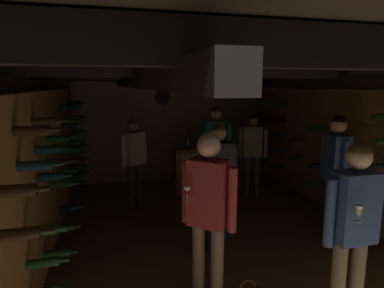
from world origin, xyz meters
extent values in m
plane|color=#8C7051|center=(0.00, 0.00, 0.00)|extent=(8.40, 8.40, 0.00)
cube|color=tan|center=(0.00, 3.23, 1.18)|extent=(4.72, 0.06, 2.35)
cube|color=tan|center=(-2.33, 0.00, 1.18)|extent=(0.06, 6.40, 2.35)
cube|color=tan|center=(2.33, 0.00, 1.18)|extent=(0.06, 6.40, 2.35)
cube|color=black|center=(0.00, 0.00, 2.38)|extent=(4.72, 6.52, 0.06)
cube|color=black|center=(0.00, -0.93, 2.26)|extent=(4.60, 0.14, 0.16)
cube|color=black|center=(0.00, 0.93, 2.26)|extent=(4.60, 0.14, 0.16)
cube|color=black|center=(0.00, 2.80, 2.26)|extent=(4.60, 0.14, 0.16)
cube|color=black|center=(-1.03, 0.00, 2.15)|extent=(0.12, 6.40, 0.12)
cube|color=black|center=(1.03, 0.00, 2.15)|extent=(0.12, 6.40, 0.12)
cylinder|color=white|center=(-0.13, 3.19, 1.84)|extent=(0.32, 0.02, 0.32)
cylinder|color=#2D2314|center=(-0.13, 3.17, 1.84)|extent=(0.35, 0.01, 0.35)
cube|color=black|center=(-0.13, 3.17, 1.84)|extent=(0.11, 0.01, 0.02)
cube|color=black|center=(-0.13, 3.17, 1.84)|extent=(0.17, 0.01, 0.04)
cube|color=olive|center=(-2.14, 0.15, 1.15)|extent=(0.32, 5.50, 1.80)
cylinder|color=#194723|center=(-1.88, -0.76, 0.51)|extent=(0.28, 0.07, 0.07)
cylinder|color=#194723|center=(-1.70, -0.76, 0.51)|extent=(0.07, 0.03, 0.03)
cylinder|color=#194723|center=(-1.88, -0.17, 0.51)|extent=(0.28, 0.07, 0.07)
cylinder|color=#194723|center=(-1.70, -0.17, 0.51)|extent=(0.07, 0.03, 0.03)
cylinder|color=#0F2838|center=(-1.88, 0.46, 0.51)|extent=(0.28, 0.07, 0.07)
cylinder|color=#0F2838|center=(-1.70, 0.46, 0.51)|extent=(0.07, 0.03, 0.03)
cylinder|color=#0F2838|center=(-1.88, 1.67, 0.51)|extent=(0.28, 0.07, 0.07)
cylinder|color=#0F2838|center=(-1.70, 1.67, 0.51)|extent=(0.07, 0.03, 0.03)
cylinder|color=#143819|center=(-1.88, 2.30, 0.51)|extent=(0.28, 0.07, 0.07)
cylinder|color=#143819|center=(-1.70, 2.30, 0.51)|extent=(0.07, 0.03, 0.03)
cylinder|color=#194723|center=(-1.88, -1.39, 0.76)|extent=(0.28, 0.07, 0.07)
cylinder|color=#194723|center=(-1.70, -1.39, 0.76)|extent=(0.07, 0.03, 0.03)
cylinder|color=#194723|center=(-1.88, -0.78, 0.76)|extent=(0.28, 0.07, 0.07)
cylinder|color=#194723|center=(-1.70, -0.78, 0.76)|extent=(0.07, 0.03, 0.03)
cylinder|color=#143819|center=(-1.88, 1.07, 0.76)|extent=(0.28, 0.07, 0.07)
cylinder|color=#143819|center=(-1.70, 1.07, 0.76)|extent=(0.07, 0.03, 0.03)
cylinder|color=#194723|center=(-1.88, 1.69, 0.76)|extent=(0.28, 0.07, 0.07)
cylinder|color=#194723|center=(-1.70, 1.69, 0.76)|extent=(0.07, 0.03, 0.03)
cylinder|color=#0F2838|center=(-1.88, 2.30, 0.76)|extent=(0.28, 0.07, 0.07)
cylinder|color=#0F2838|center=(-1.70, 2.30, 0.76)|extent=(0.07, 0.03, 0.03)
cylinder|color=#194723|center=(-1.88, -1.37, 1.02)|extent=(0.28, 0.07, 0.07)
cylinder|color=#194723|center=(-1.70, -1.37, 1.02)|extent=(0.07, 0.03, 0.03)
cylinder|color=#194723|center=(-1.88, -0.16, 1.02)|extent=(0.28, 0.07, 0.07)
cylinder|color=#194723|center=(-1.70, -0.16, 1.02)|extent=(0.07, 0.03, 0.03)
cylinder|color=#143819|center=(-1.88, 0.44, 1.02)|extent=(0.28, 0.07, 0.07)
cylinder|color=#143819|center=(-1.70, 0.44, 1.02)|extent=(0.07, 0.03, 0.03)
cylinder|color=black|center=(-1.88, 1.05, 1.02)|extent=(0.28, 0.07, 0.07)
cylinder|color=black|center=(-1.70, 1.05, 1.02)|extent=(0.07, 0.03, 0.03)
cylinder|color=black|center=(-1.88, 1.67, 1.02)|extent=(0.28, 0.07, 0.07)
cylinder|color=black|center=(-1.70, 1.67, 1.02)|extent=(0.07, 0.03, 0.03)
cylinder|color=#143819|center=(-1.88, 2.29, 1.02)|extent=(0.28, 0.07, 0.07)
cylinder|color=#143819|center=(-1.70, 2.29, 1.02)|extent=(0.07, 0.03, 0.03)
cylinder|color=black|center=(-1.88, -1.98, 1.28)|extent=(0.28, 0.07, 0.07)
cylinder|color=black|center=(-1.70, -1.98, 1.28)|extent=(0.07, 0.03, 0.03)
cylinder|color=#0F2838|center=(-1.88, -0.75, 1.28)|extent=(0.28, 0.07, 0.07)
cylinder|color=#0F2838|center=(-1.70, -0.75, 1.28)|extent=(0.07, 0.03, 0.03)
cylinder|color=black|center=(-1.88, -0.15, 1.28)|extent=(0.28, 0.07, 0.07)
cylinder|color=black|center=(-1.70, -0.15, 1.28)|extent=(0.07, 0.03, 0.03)
cylinder|color=#143819|center=(-1.88, 0.47, 1.28)|extent=(0.28, 0.07, 0.07)
cylinder|color=#143819|center=(-1.70, 0.47, 1.28)|extent=(0.07, 0.03, 0.03)
cylinder|color=#194723|center=(-1.88, 1.07, 1.28)|extent=(0.28, 0.07, 0.07)
cylinder|color=#194723|center=(-1.70, 1.07, 1.28)|extent=(0.07, 0.03, 0.03)
cylinder|color=#194723|center=(-1.88, 1.67, 1.28)|extent=(0.28, 0.07, 0.07)
cylinder|color=#194723|center=(-1.70, 1.67, 1.28)|extent=(0.07, 0.03, 0.03)
cylinder|color=#194723|center=(-1.88, 2.28, 1.28)|extent=(0.28, 0.07, 0.07)
cylinder|color=#194723|center=(-1.70, 2.28, 1.28)|extent=(0.07, 0.03, 0.03)
cylinder|color=black|center=(-1.88, -1.98, 1.54)|extent=(0.28, 0.07, 0.07)
cylinder|color=black|center=(-1.70, -1.98, 1.54)|extent=(0.07, 0.03, 0.03)
cylinder|color=#0F2838|center=(-1.88, -1.38, 1.54)|extent=(0.28, 0.07, 0.07)
cylinder|color=#0F2838|center=(-1.70, -1.38, 1.54)|extent=(0.07, 0.03, 0.03)
cylinder|color=#0F2838|center=(-1.88, -0.77, 1.54)|extent=(0.28, 0.07, 0.07)
cylinder|color=#0F2838|center=(-1.70, -0.77, 1.54)|extent=(0.07, 0.03, 0.03)
cylinder|color=#143819|center=(-1.88, -0.15, 1.54)|extent=(0.28, 0.07, 0.07)
cylinder|color=#143819|center=(-1.70, -0.15, 1.54)|extent=(0.07, 0.03, 0.03)
cylinder|color=#0F2838|center=(-1.88, 1.07, 1.54)|extent=(0.28, 0.07, 0.07)
cylinder|color=#0F2838|center=(-1.70, 1.07, 1.54)|extent=(0.07, 0.03, 0.03)
cylinder|color=#143819|center=(-1.88, 1.67, 1.54)|extent=(0.28, 0.07, 0.07)
cylinder|color=#143819|center=(-1.70, 1.67, 1.54)|extent=(0.07, 0.03, 0.03)
cylinder|color=#143819|center=(-1.88, 2.29, 1.54)|extent=(0.28, 0.07, 0.07)
cylinder|color=#143819|center=(-1.70, 2.29, 1.54)|extent=(0.07, 0.03, 0.03)
cylinder|color=black|center=(-1.88, -1.39, 1.79)|extent=(0.28, 0.07, 0.07)
cylinder|color=black|center=(-1.70, -1.39, 1.79)|extent=(0.07, 0.03, 0.03)
cylinder|color=black|center=(-1.88, -0.77, 1.79)|extent=(0.28, 0.07, 0.07)
cylinder|color=black|center=(-1.70, -0.77, 1.79)|extent=(0.07, 0.03, 0.03)
cylinder|color=#0F2838|center=(-1.88, 1.08, 1.79)|extent=(0.28, 0.07, 0.07)
cylinder|color=#0F2838|center=(-1.70, 1.08, 1.79)|extent=(0.07, 0.03, 0.03)
cylinder|color=#0F2838|center=(-1.88, 2.29, 1.79)|extent=(0.28, 0.07, 0.07)
cylinder|color=#0F2838|center=(-1.70, 2.29, 1.79)|extent=(0.07, 0.03, 0.03)
cube|color=olive|center=(-1.99, 0.15, 0.38)|extent=(0.02, 5.50, 0.02)
cube|color=olive|center=(-1.99, 0.15, 0.64)|extent=(0.02, 5.50, 0.02)
cube|color=olive|center=(-1.99, 0.15, 0.89)|extent=(0.02, 5.50, 0.02)
cube|color=olive|center=(-1.99, 0.15, 1.15)|extent=(0.02, 5.50, 0.02)
cube|color=olive|center=(-1.99, 0.15, 1.41)|extent=(0.02, 5.50, 0.02)
cube|color=olive|center=(-1.99, 0.15, 1.66)|extent=(0.02, 5.50, 0.02)
cube|color=olive|center=(-1.99, 0.15, 1.92)|extent=(0.02, 5.50, 0.02)
cube|color=olive|center=(2.14, 0.15, 1.15)|extent=(0.32, 5.50, 1.80)
cylinder|color=#0F2838|center=(1.88, -0.76, 0.55)|extent=(0.28, 0.07, 0.07)
cylinder|color=#0F2838|center=(1.70, -0.76, 0.55)|extent=(0.07, 0.03, 0.03)
cylinder|color=#194723|center=(1.88, 0.44, 0.55)|extent=(0.28, 0.07, 0.07)
cylinder|color=#194723|center=(1.70, 0.44, 0.55)|extent=(0.07, 0.03, 0.03)
cylinder|color=#143819|center=(1.88, 1.69, 0.55)|extent=(0.28, 0.07, 0.07)
cylinder|color=#143819|center=(1.70, 1.69, 0.55)|extent=(0.07, 0.03, 0.03)
cylinder|color=#0F2838|center=(1.88, 2.29, 0.55)|extent=(0.28, 0.07, 0.07)
cylinder|color=#0F2838|center=(1.70, 2.29, 0.55)|extent=(0.07, 0.03, 0.03)
cylinder|color=black|center=(1.88, -0.78, 0.85)|extent=(0.28, 0.07, 0.07)
cylinder|color=black|center=(1.70, -0.78, 0.85)|extent=(0.07, 0.03, 0.03)
cylinder|color=black|center=(1.88, -0.15, 0.85)|extent=(0.28, 0.07, 0.07)
cylinder|color=black|center=(1.70, -0.15, 0.85)|extent=(0.07, 0.03, 0.03)
cylinder|color=#0F2838|center=(1.88, 0.46, 0.85)|extent=(0.28, 0.07, 0.07)
cylinder|color=#0F2838|center=(1.70, 0.46, 0.85)|extent=(0.07, 0.03, 0.03)
cylinder|color=#143819|center=(1.88, 1.07, 0.85)|extent=(0.28, 0.07, 0.07)
cylinder|color=#143819|center=(1.70, 1.07, 0.85)|extent=(0.07, 0.03, 0.03)
cylinder|color=#0F2838|center=(1.88, 1.68, 0.85)|extent=(0.28, 0.07, 0.07)
cylinder|color=#0F2838|center=(1.70, 1.68, 0.85)|extent=(0.07, 0.03, 0.03)
cylinder|color=#194723|center=(1.88, 2.30, 0.85)|extent=(0.28, 0.07, 0.07)
cylinder|color=#194723|center=(1.70, 2.30, 0.85)|extent=(0.07, 0.03, 0.03)
cylinder|color=#0F2838|center=(1.88, -0.78, 1.15)|extent=(0.28, 0.07, 0.07)
cylinder|color=#0F2838|center=(1.70, -0.78, 1.15)|extent=(0.07, 0.03, 0.03)
cylinder|color=#0F2838|center=(1.88, -0.15, 1.15)|extent=(0.28, 0.07, 0.07)
cylinder|color=#0F2838|center=(1.70, -0.15, 1.15)|extent=(0.07, 0.03, 0.03)
cylinder|color=black|center=(1.88, 1.07, 1.15)|extent=(0.28, 0.07, 0.07)
cylinder|color=black|center=(1.70, 1.07, 1.15)|extent=(0.07, 0.03, 0.03)
cylinder|color=#0F2838|center=(1.88, 1.67, 1.15)|extent=(0.28, 0.07, 0.07)
cylinder|color=#0F2838|center=(1.70, 1.67, 1.15)|extent=(0.07, 0.03, 0.03)
cylinder|color=#194723|center=(1.88, 2.28, 1.15)|extent=(0.28, 0.07, 0.07)
cylinder|color=#194723|center=(1.70, 2.28, 1.15)|extent=(0.07, 0.03, 0.03)
cylinder|color=#194723|center=(1.70, -0.77, 1.45)|extent=(0.07, 0.03, 0.03)
cylinder|color=#194723|center=(1.88, 0.45, 1.45)|extent=(0.28, 0.07, 0.07)
cylinder|color=#194723|center=(1.70, 0.45, 1.45)|extent=(0.07, 0.03, 0.03)
cylinder|color=#0F2838|center=(1.88, 1.68, 1.45)|extent=(0.28, 0.07, 0.07)
cylinder|color=#0F2838|center=(1.70, 1.68, 1.45)|extent=(0.07, 0.03, 0.03)
cylinder|color=black|center=(1.88, 2.30, 1.45)|extent=(0.28, 0.07, 0.07)
cylinder|color=black|center=(1.70, 2.30, 1.45)|extent=(0.07, 0.03, 0.03)
cylinder|color=#143819|center=(1.70, -0.76, 1.75)|extent=(0.07, 0.03, 0.03)
cylinder|color=#0F2838|center=(1.88, 1.67, 1.75)|extent=(0.28, 0.07, 0.07)
cylinder|color=#0F2838|center=(1.70, 1.67, 1.75)|extent=(0.07, 0.03, 0.03)
cylinder|color=#0F2838|center=(1.88, 2.29, 1.75)|extent=(0.28, 0.07, 0.07)
cylinder|color=#0F2838|center=(1.70, 2.29, 1.75)|extent=(0.07, 0.03, 0.03)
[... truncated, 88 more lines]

